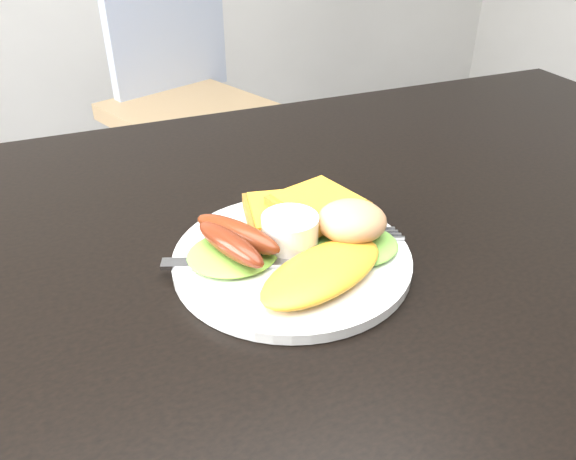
# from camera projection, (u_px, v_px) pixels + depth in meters

# --- Properties ---
(dining_table) EXTENTS (1.20, 0.80, 0.04)m
(dining_table) POSITION_uv_depth(u_px,v_px,m) (370.00, 246.00, 0.60)
(dining_table) COLOR black
(dining_table) RESTS_ON ground
(dining_chair) EXTENTS (0.55, 0.55, 0.05)m
(dining_chair) POSITION_uv_depth(u_px,v_px,m) (188.00, 112.00, 1.74)
(dining_chair) COLOR tan
(dining_chair) RESTS_ON ground
(person) EXTENTS (0.71, 0.61, 1.67)m
(person) POSITION_uv_depth(u_px,v_px,m) (118.00, 32.00, 0.99)
(person) COLOR navy
(person) RESTS_ON ground
(plate) EXTENTS (0.23, 0.23, 0.01)m
(plate) POSITION_uv_depth(u_px,v_px,m) (292.00, 258.00, 0.54)
(plate) COLOR white
(plate) RESTS_ON dining_table
(lettuce_left) EXTENTS (0.10, 0.09, 0.01)m
(lettuce_left) POSITION_uv_depth(u_px,v_px,m) (233.00, 254.00, 0.53)
(lettuce_left) COLOR #61A426
(lettuce_left) RESTS_ON plate
(lettuce_right) EXTENTS (0.09, 0.09, 0.01)m
(lettuce_right) POSITION_uv_depth(u_px,v_px,m) (355.00, 245.00, 0.54)
(lettuce_right) COLOR #6DA231
(lettuce_right) RESTS_ON plate
(omelette) EXTENTS (0.15, 0.11, 0.02)m
(omelette) POSITION_uv_depth(u_px,v_px,m) (322.00, 271.00, 0.49)
(omelette) COLOR orange
(omelette) RESTS_ON plate
(sausage_a) EXTENTS (0.05, 0.09, 0.02)m
(sausage_a) POSITION_uv_depth(u_px,v_px,m) (230.00, 244.00, 0.51)
(sausage_a) COLOR maroon
(sausage_a) RESTS_ON lettuce_left
(sausage_b) EXTENTS (0.07, 0.10, 0.02)m
(sausage_b) POSITION_uv_depth(u_px,v_px,m) (237.00, 234.00, 0.53)
(sausage_b) COLOR brown
(sausage_b) RESTS_ON lettuce_left
(ramekin) EXTENTS (0.06, 0.06, 0.03)m
(ramekin) POSITION_uv_depth(u_px,v_px,m) (290.00, 231.00, 0.54)
(ramekin) COLOR white
(ramekin) RESTS_ON plate
(toast_a) EXTENTS (0.10, 0.10, 0.01)m
(toast_a) POSITION_uv_depth(u_px,v_px,m) (287.00, 215.00, 0.58)
(toast_a) COLOR brown
(toast_a) RESTS_ON plate
(toast_b) EXTENTS (0.10, 0.10, 0.01)m
(toast_b) POSITION_uv_depth(u_px,v_px,m) (318.00, 205.00, 0.58)
(toast_b) COLOR olive
(toast_b) RESTS_ON toast_a
(potato_salad) EXTENTS (0.09, 0.08, 0.04)m
(potato_salad) POSITION_uv_depth(u_px,v_px,m) (352.00, 221.00, 0.54)
(potato_salad) COLOR #D1BE8A
(potato_salad) RESTS_ON lettuce_right
(fork) EXTENTS (0.17, 0.08, 0.00)m
(fork) POSITION_uv_depth(u_px,v_px,m) (257.00, 263.00, 0.52)
(fork) COLOR #ADAFB7
(fork) RESTS_ON plate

